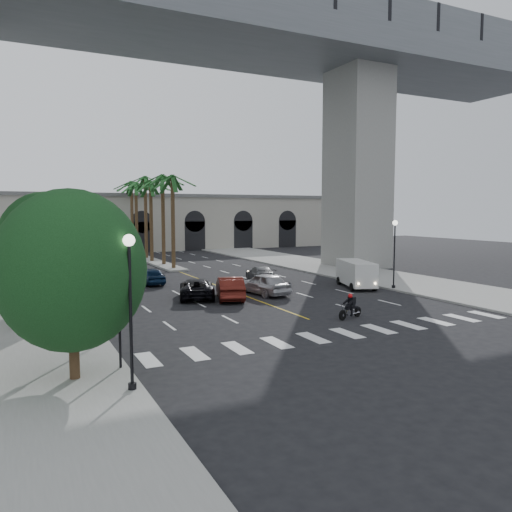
{
  "coord_description": "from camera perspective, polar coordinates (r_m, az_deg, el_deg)",
  "views": [
    {
      "loc": [
        -14.83,
        -21.39,
        6.14
      ],
      "look_at": [
        -1.38,
        6.0,
        3.31
      ],
      "focal_mm": 35.0,
      "sensor_mm": 36.0,
      "label": 1
    }
  ],
  "objects": [
    {
      "name": "palm_b",
      "position": [
        55.53,
        -10.64,
        8.55
      ],
      "size": [
        3.2,
        3.2,
        10.6
      ],
      "color": "#47331E",
      "rests_on": "ground"
    },
    {
      "name": "sidewalk_right",
      "position": [
        47.44,
        13.08,
        -2.18
      ],
      "size": [
        8.0,
        100.0,
        0.15
      ],
      "primitive_type": "cube",
      "color": "gray",
      "rests_on": "ground"
    },
    {
      "name": "cargo_van",
      "position": [
        40.12,
        11.4,
        -1.91
      ],
      "size": [
        3.34,
        5.27,
        2.1
      ],
      "rotation": [
        0.0,
        0.0,
        -0.33
      ],
      "color": "silver",
      "rests_on": "ground"
    },
    {
      "name": "car_e",
      "position": [
        42.02,
        -12.0,
        -2.25
      ],
      "size": [
        1.83,
        4.17,
        1.4
      ],
      "primitive_type": "imported",
      "rotation": [
        0.0,
        0.0,
        3.19
      ],
      "color": "#0D2240",
      "rests_on": "ground"
    },
    {
      "name": "traffic_signal_far",
      "position": [
        23.44,
        -17.22,
        -3.84
      ],
      "size": [
        0.25,
        0.18,
        3.65
      ],
      "color": "black",
      "rests_on": "ground"
    },
    {
      "name": "palm_f",
      "position": [
        71.07,
        -14.06,
        7.83
      ],
      "size": [
        3.2,
        3.2,
        10.7
      ],
      "color": "#47331E",
      "rests_on": "ground"
    },
    {
      "name": "pier_building",
      "position": [
        77.84,
        -15.2,
        3.74
      ],
      "size": [
        71.0,
        10.5,
        8.5
      ],
      "color": "#B0A99E",
      "rests_on": "ground"
    },
    {
      "name": "palm_a",
      "position": [
        51.65,
        -9.54,
        8.52
      ],
      "size": [
        3.2,
        3.2,
        10.3
      ],
      "color": "#47331E",
      "rests_on": "ground"
    },
    {
      "name": "street_tree_near",
      "position": [
        18.6,
        -20.35,
        -1.56
      ],
      "size": [
        5.2,
        5.2,
        6.89
      ],
      "color": "#382616",
      "rests_on": "ground"
    },
    {
      "name": "car_b",
      "position": [
        34.34,
        -3.0,
        -3.66
      ],
      "size": [
        3.07,
        5.07,
        1.58
      ],
      "primitive_type": "imported",
      "rotation": [
        0.0,
        0.0,
        2.83
      ],
      "color": "#4F150F",
      "rests_on": "ground"
    },
    {
      "name": "street_tree_far",
      "position": [
        43.48,
        -23.73,
        1.91
      ],
      "size": [
        5.04,
        5.04,
        6.68
      ],
      "color": "#382616",
      "rests_on": "ground"
    },
    {
      "name": "palm_c",
      "position": [
        59.29,
        -11.96,
        7.87
      ],
      "size": [
        3.2,
        3.2,
        10.1
      ],
      "color": "#47331E",
      "rests_on": "ground"
    },
    {
      "name": "lamp_post_left_far",
      "position": [
        37.66,
        -20.86,
        0.51
      ],
      "size": [
        0.4,
        0.4,
        5.35
      ],
      "color": "black",
      "rests_on": "ground"
    },
    {
      "name": "car_a",
      "position": [
        36.21,
        0.96,
        -3.18
      ],
      "size": [
        2.54,
        4.92,
        1.6
      ],
      "primitive_type": "imported",
      "rotation": [
        0.0,
        0.0,
        3.28
      ],
      "color": "#A6A5AA",
      "rests_on": "ground"
    },
    {
      "name": "ground",
      "position": [
        26.74,
        8.43,
        -8.03
      ],
      "size": [
        140.0,
        140.0,
        0.0
      ],
      "primitive_type": "plane",
      "color": "black",
      "rests_on": "ground"
    },
    {
      "name": "street_tree_mid",
      "position": [
        31.5,
        -22.79,
        1.38
      ],
      "size": [
        5.44,
        5.44,
        7.21
      ],
      "color": "#382616",
      "rests_on": "ground"
    },
    {
      "name": "median",
      "position": [
        61.51,
        -12.08,
        -0.45
      ],
      "size": [
        2.0,
        24.0,
        0.2
      ],
      "primitive_type": "cube",
      "color": "gray",
      "rests_on": "ground"
    },
    {
      "name": "sidewalk_left",
      "position": [
        36.89,
        -26.14,
        -4.71
      ],
      "size": [
        8.0,
        100.0,
        0.15
      ],
      "primitive_type": "cube",
      "color": "gray",
      "rests_on": "ground"
    },
    {
      "name": "palm_e",
      "position": [
        67.09,
        -13.58,
        7.76
      ],
      "size": [
        3.2,
        3.2,
        10.4
      ],
      "color": "#47331E",
      "rests_on": "ground"
    },
    {
      "name": "bridge",
      "position": [
        48.67,
        -3.45,
        20.02
      ],
      "size": [
        75.0,
        13.0,
        26.0
      ],
      "color": "gray",
      "rests_on": "ground"
    },
    {
      "name": "car_d",
      "position": [
        42.67,
        0.52,
        -2.07
      ],
      "size": [
        2.83,
        4.86,
        1.32
      ],
      "primitive_type": "imported",
      "rotation": [
        0.0,
        0.0,
        2.91
      ],
      "color": "#595A5E",
      "rests_on": "ground"
    },
    {
      "name": "motorcycle_rider",
      "position": [
        28.88,
        10.79,
        -5.75
      ],
      "size": [
        1.92,
        0.75,
        1.43
      ],
      "rotation": [
        0.0,
        0.0,
        0.3
      ],
      "color": "black",
      "rests_on": "ground"
    },
    {
      "name": "car_c",
      "position": [
        35.02,
        -6.8,
        -3.68
      ],
      "size": [
        3.72,
        5.44,
        1.38
      ],
      "primitive_type": "imported",
      "rotation": [
        0.0,
        0.0,
        2.83
      ],
      "color": "black",
      "rests_on": "ground"
    },
    {
      "name": "lamp_post_left_near",
      "position": [
        16.99,
        -14.18,
        -4.75
      ],
      "size": [
        0.4,
        0.4,
        5.35
      ],
      "color": "black",
      "rests_on": "ground"
    },
    {
      "name": "pedestrian_b",
      "position": [
        27.79,
        -25.31,
        -5.62
      ],
      "size": [
        1.16,
        1.06,
        1.94
      ],
      "primitive_type": "imported",
      "rotation": [
        0.0,
        0.0,
        -0.43
      ],
      "color": "black",
      "rests_on": "sidewalk_left"
    },
    {
      "name": "palm_d",
      "position": [
        63.29,
        -12.57,
        8.36
      ],
      "size": [
        3.2,
        3.2,
        10.9
      ],
      "color": "#47331E",
      "rests_on": "ground"
    },
    {
      "name": "traffic_signal_near",
      "position": [
        19.55,
        -15.38,
        -5.58
      ],
      "size": [
        0.25,
        0.18,
        3.65
      ],
      "color": "black",
      "rests_on": "ground"
    },
    {
      "name": "lamp_post_right",
      "position": [
        39.5,
        15.55,
        0.87
      ],
      "size": [
        0.4,
        0.4,
        5.35
      ],
      "color": "black",
      "rests_on": "ground"
    }
  ]
}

